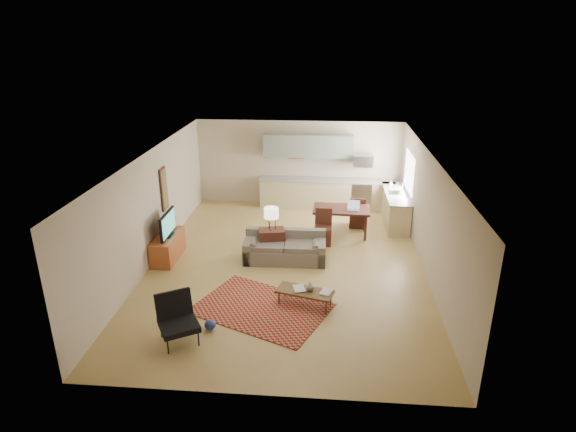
# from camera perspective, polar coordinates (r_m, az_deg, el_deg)

# --- Properties ---
(room) EXTENTS (9.00, 9.00, 9.00)m
(room) POSITION_cam_1_polar(r_m,az_deg,el_deg) (11.19, -0.13, 0.40)
(room) COLOR #A68849
(room) RESTS_ON ground
(kitchen_counter_back) EXTENTS (4.26, 0.64, 0.92)m
(kitchen_counter_back) POSITION_cam_1_polar(r_m,az_deg,el_deg) (15.39, 4.55, 2.70)
(kitchen_counter_back) COLOR tan
(kitchen_counter_back) RESTS_ON ground
(kitchen_counter_right) EXTENTS (0.64, 2.26, 0.92)m
(kitchen_counter_right) POSITION_cam_1_polar(r_m,az_deg,el_deg) (14.42, 12.60, 0.95)
(kitchen_counter_right) COLOR tan
(kitchen_counter_right) RESTS_ON ground
(kitchen_range) EXTENTS (0.62, 0.62, 0.90)m
(kitchen_range) POSITION_cam_1_polar(r_m,az_deg,el_deg) (15.43, 8.64, 2.53)
(kitchen_range) COLOR #A5A8AD
(kitchen_range) RESTS_ON ground
(kitchen_microwave) EXTENTS (0.62, 0.40, 0.35)m
(kitchen_microwave) POSITION_cam_1_polar(r_m,az_deg,el_deg) (15.14, 8.86, 6.50)
(kitchen_microwave) COLOR #A5A8AD
(kitchen_microwave) RESTS_ON room
(upper_cabinets) EXTENTS (2.80, 0.34, 0.70)m
(upper_cabinets) POSITION_cam_1_polar(r_m,az_deg,el_deg) (15.15, 2.42, 8.30)
(upper_cabinets) COLOR gray
(upper_cabinets) RESTS_ON room
(window_right) EXTENTS (0.02, 1.40, 1.05)m
(window_right) POSITION_cam_1_polar(r_m,az_deg,el_deg) (14.14, 14.15, 5.06)
(window_right) COLOR white
(window_right) RESTS_ON room
(wall_art_left) EXTENTS (0.06, 0.42, 1.10)m
(wall_art_left) POSITION_cam_1_polar(r_m,az_deg,el_deg) (12.62, -14.47, 3.11)
(wall_art_left) COLOR olive
(wall_art_left) RESTS_ON room
(triptych) EXTENTS (1.70, 0.04, 0.50)m
(triptych) POSITION_cam_1_polar(r_m,az_deg,el_deg) (15.35, 0.93, 7.72)
(triptych) COLOR beige
(triptych) RESTS_ON room
(rug) EXTENTS (3.07, 2.67, 0.02)m
(rug) POSITION_cam_1_polar(r_m,az_deg,el_deg) (10.02, -3.17, -10.84)
(rug) COLOR maroon
(rug) RESTS_ON floor
(sofa) EXTENTS (2.09, 0.94, 0.72)m
(sofa) POSITION_cam_1_polar(r_m,az_deg,el_deg) (11.78, -0.37, -3.71)
(sofa) COLOR #685E52
(sofa) RESTS_ON floor
(coffee_table) EXTENTS (1.24, 0.76, 0.35)m
(coffee_table) POSITION_cam_1_polar(r_m,az_deg,el_deg) (10.03, 2.00, -9.68)
(coffee_table) COLOR #493217
(coffee_table) RESTS_ON floor
(book_a) EXTENTS (0.39, 0.43, 0.03)m
(book_a) POSITION_cam_1_polar(r_m,az_deg,el_deg) (9.97, 0.66, -8.66)
(book_a) COLOR maroon
(book_a) RESTS_ON coffee_table
(book_b) EXTENTS (0.40, 0.43, 0.02)m
(book_b) POSITION_cam_1_polar(r_m,az_deg,el_deg) (9.94, 3.97, -8.84)
(book_b) COLOR navy
(book_b) RESTS_ON coffee_table
(vase) EXTENTS (0.20, 0.20, 0.18)m
(vase) POSITION_cam_1_polar(r_m,az_deg,el_deg) (9.91, 2.62, -8.34)
(vase) COLOR black
(vase) RESTS_ON coffee_table
(armchair) EXTENTS (1.05, 1.05, 0.88)m
(armchair) POSITION_cam_1_polar(r_m,az_deg,el_deg) (9.06, -12.87, -12.01)
(armchair) COLOR black
(armchair) RESTS_ON floor
(tv_credenza) EXTENTS (0.51, 1.32, 0.61)m
(tv_credenza) POSITION_cam_1_polar(r_m,az_deg,el_deg) (12.29, -14.06, -3.57)
(tv_credenza) COLOR brown
(tv_credenza) RESTS_ON floor
(tv) EXTENTS (0.10, 1.02, 0.61)m
(tv) POSITION_cam_1_polar(r_m,az_deg,el_deg) (12.04, -14.09, -0.95)
(tv) COLOR black
(tv) RESTS_ON tv_credenza
(console_table) EXTENTS (0.70, 0.53, 0.73)m
(console_table) POSITION_cam_1_polar(r_m,az_deg,el_deg) (11.99, -1.94, -3.23)
(console_table) COLOR #391A13
(console_table) RESTS_ON floor
(table_lamp) EXTENTS (0.42, 0.42, 0.59)m
(table_lamp) POSITION_cam_1_polar(r_m,az_deg,el_deg) (11.73, -1.98, -0.29)
(table_lamp) COLOR beige
(table_lamp) RESTS_ON console_table
(dining_table) EXTENTS (1.57, 0.94, 0.78)m
(dining_table) POSITION_cam_1_polar(r_m,az_deg,el_deg) (13.34, 6.30, -0.65)
(dining_table) COLOR #391A13
(dining_table) RESTS_ON floor
(dining_chair_near) EXTENTS (0.46, 0.48, 0.94)m
(dining_chair_near) POSITION_cam_1_polar(r_m,az_deg,el_deg) (12.71, 4.18, -1.33)
(dining_chair_near) COLOR #391A13
(dining_chair_near) RESTS_ON floor
(dining_chair_far) EXTENTS (0.47, 0.49, 0.92)m
(dining_chair_far) POSITION_cam_1_polar(r_m,az_deg,el_deg) (13.94, 8.26, 0.54)
(dining_chair_far) COLOR #391A13
(dining_chair_far) RESTS_ON floor
(laptop) EXTENTS (0.36, 0.29, 0.25)m
(laptop) POSITION_cam_1_polar(r_m,az_deg,el_deg) (13.08, 7.74, 1.22)
(laptop) COLOR #A5A8AD
(laptop) RESTS_ON dining_table
(soap_bottle) EXTENTS (0.10, 0.10, 0.19)m
(soap_bottle) POSITION_cam_1_polar(r_m,az_deg,el_deg) (14.80, 12.10, 3.78)
(soap_bottle) COLOR beige
(soap_bottle) RESTS_ON kitchen_counter_right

